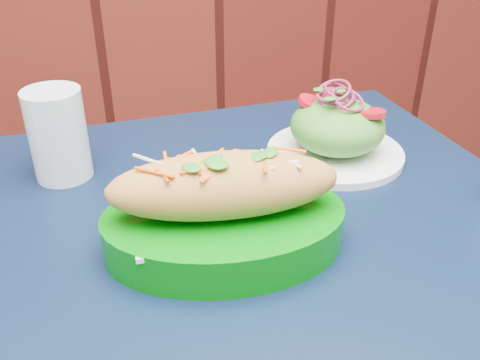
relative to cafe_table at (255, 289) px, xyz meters
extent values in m
cube|color=black|center=(0.00, 0.00, 0.07)|extent=(0.87, 0.87, 0.03)
cylinder|color=black|center=(-0.36, 0.30, -0.30)|extent=(0.04, 0.04, 0.72)
cylinder|color=black|center=(0.30, 0.36, -0.30)|extent=(0.04, 0.04, 0.72)
cylinder|color=white|center=(0.46, 0.24, -0.42)|extent=(0.03, 0.03, 0.49)
cube|color=white|center=(-0.04, -0.01, 0.13)|extent=(0.22, 0.13, 0.01)
ellipsoid|color=gold|center=(-0.04, -0.01, 0.17)|extent=(0.27, 0.10, 0.07)
cylinder|color=white|center=(0.17, 0.18, 0.09)|extent=(0.21, 0.21, 0.01)
ellipsoid|color=#4C992D|center=(0.17, 0.18, 0.14)|extent=(0.14, 0.14, 0.08)
cylinder|color=red|center=(0.21, 0.15, 0.17)|extent=(0.04, 0.04, 0.01)
cylinder|color=red|center=(0.14, 0.21, 0.17)|extent=(0.04, 0.04, 0.01)
cylinder|color=red|center=(0.17, 0.22, 0.17)|extent=(0.04, 0.04, 0.01)
torus|color=maroon|center=(0.17, 0.18, 0.18)|extent=(0.05, 0.05, 0.00)
torus|color=maroon|center=(0.17, 0.18, 0.19)|extent=(0.05, 0.05, 0.00)
torus|color=maroon|center=(0.17, 0.18, 0.19)|extent=(0.05, 0.05, 0.00)
torus|color=maroon|center=(0.17, 0.18, 0.20)|extent=(0.05, 0.05, 0.00)
torus|color=maroon|center=(0.17, 0.18, 0.20)|extent=(0.05, 0.05, 0.00)
cylinder|color=silver|center=(-0.24, 0.21, 0.15)|extent=(0.08, 0.08, 0.13)
camera|label=1|loc=(-0.14, -0.52, 0.48)|focal=40.00mm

